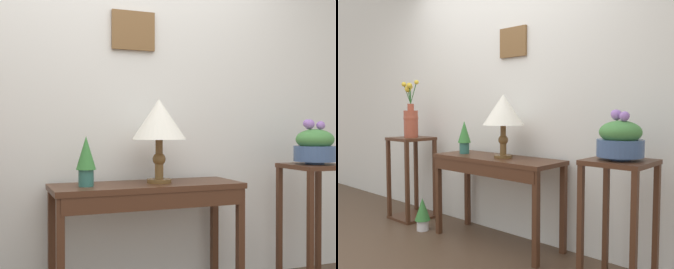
# 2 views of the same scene
# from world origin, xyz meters

# --- Properties ---
(back_wall_with_art) EXTENTS (9.00, 0.13, 2.80)m
(back_wall_with_art) POSITION_xyz_m (0.00, 1.41, 1.40)
(back_wall_with_art) COLOR silver
(back_wall_with_art) RESTS_ON ground
(console_table) EXTENTS (1.21, 0.43, 0.76)m
(console_table) POSITION_xyz_m (0.14, 1.08, 0.66)
(console_table) COLOR #472819
(console_table) RESTS_ON ground
(table_lamp) EXTENTS (0.35, 0.35, 0.54)m
(table_lamp) POSITION_xyz_m (0.22, 1.10, 1.15)
(table_lamp) COLOR brown
(table_lamp) RESTS_ON console_table
(potted_plant_on_console) EXTENTS (0.12, 0.12, 0.30)m
(potted_plant_on_console) POSITION_xyz_m (-0.25, 1.09, 0.93)
(potted_plant_on_console) COLOR #2D665B
(potted_plant_on_console) RESTS_ON console_table
(pedestal_stand_right) EXTENTS (0.39, 0.39, 0.86)m
(pedestal_stand_right) POSITION_xyz_m (1.33, 0.96, 0.43)
(pedestal_stand_right) COLOR #472819
(pedestal_stand_right) RESTS_ON ground
(planter_bowl_wide_right) EXTENTS (0.29, 0.29, 0.31)m
(planter_bowl_wide_right) POSITION_xyz_m (1.33, 0.96, 0.99)
(planter_bowl_wide_right) COLOR #3D5684
(planter_bowl_wide_right) RESTS_ON pedestal_stand_right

